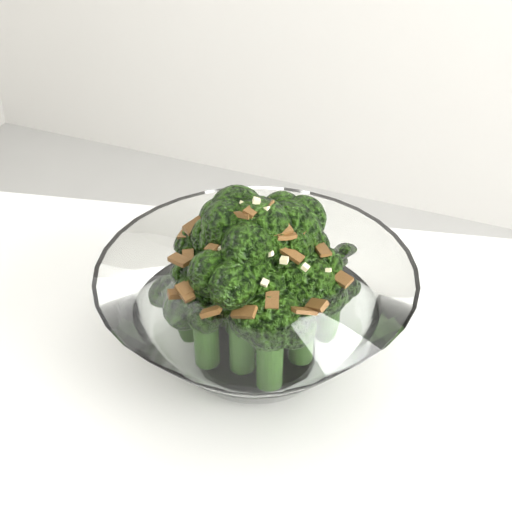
% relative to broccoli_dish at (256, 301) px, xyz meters
% --- Properties ---
extents(broccoli_dish, '(0.23, 0.23, 0.14)m').
position_rel_broccoli_dish_xyz_m(broccoli_dish, '(0.00, 0.00, 0.00)').
color(broccoli_dish, white).
rests_on(broccoli_dish, table).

